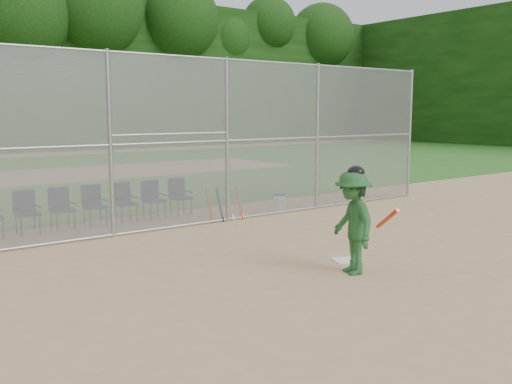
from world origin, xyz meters
TOP-DOWN VIEW (x-y plane):
  - ground at (0.00, 0.00)m, footprint 100.00×100.00m
  - grass_strip at (0.00, 18.00)m, footprint 100.00×100.00m
  - dirt_patch_far at (0.00, 18.00)m, footprint 24.00×24.00m
  - backstop_fence at (0.00, 5.00)m, footprint 16.09×0.09m
  - treeline at (0.00, 20.00)m, footprint 81.00×60.00m
  - home_plate at (0.58, 0.56)m, footprint 0.53×0.53m
  - batter_at_plate at (0.08, -0.08)m, footprint 1.09×1.40m
  - water_cooler at (3.13, 5.56)m, footprint 0.36×0.36m
  - spare_bats at (1.01, 5.13)m, footprint 0.96×0.40m
  - chair_3 at (-3.39, 6.45)m, footprint 0.54×0.52m
  - chair_4 at (-2.61, 6.45)m, footprint 0.54×0.52m
  - chair_5 at (-1.83, 6.45)m, footprint 0.54×0.52m
  - chair_6 at (-1.05, 6.45)m, footprint 0.54×0.52m
  - chair_7 at (-0.28, 6.45)m, footprint 0.54×0.52m
  - chair_8 at (0.50, 6.45)m, footprint 0.54×0.52m

SIDE VIEW (x-z plane):
  - ground at x=0.00m, z-range 0.00..0.00m
  - grass_strip at x=0.00m, z-range 0.01..0.01m
  - dirt_patch_far at x=0.00m, z-range 0.01..0.01m
  - home_plate at x=0.58m, z-range 0.00..0.02m
  - water_cooler at x=3.13m, z-range 0.00..0.45m
  - spare_bats at x=1.01m, z-range -0.01..0.82m
  - chair_3 at x=-3.39m, z-range 0.00..0.96m
  - chair_4 at x=-2.61m, z-range 0.00..0.96m
  - chair_5 at x=-1.83m, z-range 0.00..0.96m
  - chair_6 at x=-1.05m, z-range 0.00..0.96m
  - chair_7 at x=-0.28m, z-range 0.00..0.96m
  - chair_8 at x=0.50m, z-range 0.00..0.96m
  - batter_at_plate at x=0.08m, z-range -0.03..1.79m
  - backstop_fence at x=0.00m, z-range 0.07..4.07m
  - treeline at x=0.00m, z-range 0.00..11.00m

